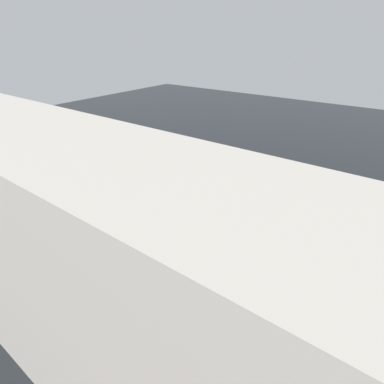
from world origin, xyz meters
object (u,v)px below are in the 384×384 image
at_px(moving_hatchback, 230,194).
at_px(sign_post, 114,183).
at_px(fire_hydrant, 150,199).
at_px(pedestrian, 135,185).

height_order(moving_hatchback, sign_post, sign_post).
relative_size(fire_hydrant, pedestrian, 0.50).
xyz_separation_m(fire_hydrant, pedestrian, (1.00, 0.02, 0.56)).
bearing_deg(pedestrian, fire_hydrant, -178.76).
height_order(fire_hydrant, sign_post, sign_post).
height_order(fire_hydrant, pedestrian, pedestrian).
bearing_deg(sign_post, pedestrian, -89.20).
height_order(moving_hatchback, fire_hydrant, moving_hatchback).
height_order(pedestrian, sign_post, sign_post).
distance_m(pedestrian, sign_post, 1.46).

